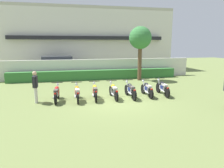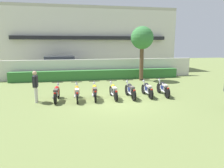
# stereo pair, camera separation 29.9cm
# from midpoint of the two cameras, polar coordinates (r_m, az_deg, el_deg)

# --- Properties ---
(ground) EXTENTS (60.00, 60.00, 0.00)m
(ground) POSITION_cam_midpoint_polar(r_m,az_deg,el_deg) (11.23, 1.73, -4.74)
(ground) COLOR olive
(building) EXTENTS (18.79, 6.50, 6.86)m
(building) POSITION_cam_midpoint_polar(r_m,az_deg,el_deg) (25.30, -5.93, 11.81)
(building) COLOR silver
(building) RESTS_ON ground
(compound_wall) EXTENTS (17.85, 0.30, 1.68)m
(compound_wall) POSITION_cam_midpoint_polar(r_m,az_deg,el_deg) (18.61, -3.71, 4.17)
(compound_wall) COLOR silver
(compound_wall) RESTS_ON ground
(hedge_row) EXTENTS (14.28, 0.70, 0.81)m
(hedge_row) POSITION_cam_midpoint_polar(r_m,az_deg,el_deg) (17.98, -3.39, 2.53)
(hedge_row) COLOR #337033
(hedge_row) RESTS_ON ground
(parked_car) EXTENTS (4.65, 2.40, 1.89)m
(parked_car) POSITION_cam_midpoint_polar(r_m,az_deg,el_deg) (20.37, -13.30, 4.75)
(parked_car) COLOR silver
(parked_car) RESTS_ON ground
(tree_near_inspector) EXTENTS (1.83, 1.83, 4.42)m
(tree_near_inspector) POSITION_cam_midpoint_polar(r_m,az_deg,el_deg) (17.52, 8.71, 12.05)
(tree_near_inspector) COLOR brown
(tree_near_inspector) RESTS_ON ground
(motorcycle_in_row_0) EXTENTS (0.60, 1.83, 0.96)m
(motorcycle_in_row_0) POSITION_cam_midpoint_polar(r_m,az_deg,el_deg) (11.53, -14.13, -2.36)
(motorcycle_in_row_0) COLOR black
(motorcycle_in_row_0) RESTS_ON ground
(motorcycle_in_row_1) EXTENTS (0.60, 1.88, 0.95)m
(motorcycle_in_row_1) POSITION_cam_midpoint_polar(r_m,az_deg,el_deg) (11.44, -8.79, -2.29)
(motorcycle_in_row_1) COLOR black
(motorcycle_in_row_1) RESTS_ON ground
(motorcycle_in_row_2) EXTENTS (0.60, 1.82, 0.96)m
(motorcycle_in_row_2) POSITION_cam_midpoint_polar(r_m,az_deg,el_deg) (11.53, -3.99, -2.04)
(motorcycle_in_row_2) COLOR black
(motorcycle_in_row_2) RESTS_ON ground
(motorcycle_in_row_3) EXTENTS (0.60, 1.89, 0.94)m
(motorcycle_in_row_3) POSITION_cam_midpoint_polar(r_m,az_deg,el_deg) (11.74, 1.10, -1.84)
(motorcycle_in_row_3) COLOR black
(motorcycle_in_row_3) RESTS_ON ground
(motorcycle_in_row_4) EXTENTS (0.60, 1.91, 0.97)m
(motorcycle_in_row_4) POSITION_cam_midpoint_polar(r_m,az_deg,el_deg) (11.90, 5.71, -1.65)
(motorcycle_in_row_4) COLOR black
(motorcycle_in_row_4) RESTS_ON ground
(motorcycle_in_row_5) EXTENTS (0.60, 1.83, 0.95)m
(motorcycle_in_row_5) POSITION_cam_midpoint_polar(r_m,az_deg,el_deg) (12.36, 10.24, -1.35)
(motorcycle_in_row_5) COLOR black
(motorcycle_in_row_5) RESTS_ON ground
(motorcycle_in_row_6) EXTENTS (0.60, 1.93, 0.97)m
(motorcycle_in_row_6) POSITION_cam_midpoint_polar(r_m,az_deg,el_deg) (12.79, 14.40, -1.06)
(motorcycle_in_row_6) COLOR black
(motorcycle_in_row_6) RESTS_ON ground
(inspector_person) EXTENTS (0.22, 0.67, 1.66)m
(inspector_person) POSITION_cam_midpoint_polar(r_m,az_deg,el_deg) (11.51, -19.45, 0.03)
(inspector_person) COLOR silver
(inspector_person) RESTS_ON ground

